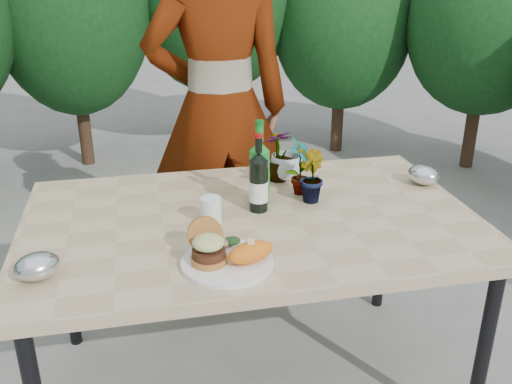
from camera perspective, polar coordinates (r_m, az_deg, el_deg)
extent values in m
plane|color=slate|center=(2.45, -0.41, -18.52)|extent=(80.00, 80.00, 0.00)
cube|color=tan|center=(2.04, -0.46, -3.01)|extent=(1.60, 1.00, 0.04)
cylinder|color=black|center=(2.16, 21.77, -14.88)|extent=(0.05, 0.05, 0.71)
cylinder|color=black|center=(2.58, -18.44, -7.76)|extent=(0.05, 0.05, 0.71)
cylinder|color=black|center=(2.77, 12.58, -4.77)|extent=(0.05, 0.05, 0.71)
cylinder|color=#382316|center=(4.82, -16.65, 5.14)|extent=(0.10, 0.10, 0.42)
ellipsoid|color=#17461B|center=(4.62, -18.21, 17.70)|extent=(1.20, 1.20, 1.70)
cylinder|color=#382316|center=(5.03, -3.93, 7.26)|extent=(0.10, 0.10, 0.50)
cylinder|color=#382316|center=(5.00, 8.08, 6.27)|extent=(0.10, 0.10, 0.38)
ellipsoid|color=#17461B|center=(4.82, 8.66, 15.82)|extent=(1.10, 1.10, 1.29)
cylinder|color=#382316|center=(4.87, 20.57, 4.90)|extent=(0.10, 0.10, 0.44)
ellipsoid|color=#17461B|center=(4.69, 22.13, 15.21)|extent=(1.16, 1.16, 1.33)
cylinder|color=white|center=(1.73, -2.89, -7.06)|extent=(0.28, 0.28, 0.01)
cylinder|color=#B7722D|center=(1.72, -4.73, -6.73)|extent=(0.11, 0.11, 0.02)
cylinder|color=#472314|center=(1.71, -4.75, -6.08)|extent=(0.10, 0.10, 0.02)
ellipsoid|color=beige|center=(1.69, -4.79, -5.06)|extent=(0.10, 0.10, 0.04)
cylinder|color=#B7722D|center=(1.76, -5.10, -4.23)|extent=(0.11, 0.06, 0.11)
ellipsoid|color=orange|center=(1.71, -0.55, -6.04)|extent=(0.17, 0.12, 0.06)
ellipsoid|color=olive|center=(1.80, -3.37, -5.10)|extent=(0.04, 0.04, 0.02)
ellipsoid|color=#193814|center=(1.81, -2.45, -4.91)|extent=(0.06, 0.04, 0.03)
cylinder|color=black|center=(2.04, 0.26, 0.61)|extent=(0.07, 0.07, 0.19)
cylinder|color=white|center=(2.05, 0.26, 0.12)|extent=(0.07, 0.07, 0.08)
cone|color=black|center=(2.00, 0.26, 3.54)|extent=(0.07, 0.07, 0.03)
cylinder|color=black|center=(1.99, 0.27, 4.71)|extent=(0.03, 0.03, 0.05)
cylinder|color=maroon|center=(1.98, 0.27, 5.64)|extent=(0.03, 0.03, 0.01)
cylinder|color=#178127|center=(2.10, 0.34, 1.49)|extent=(0.07, 0.07, 0.21)
cylinder|color=#198C26|center=(2.11, 0.34, 0.97)|extent=(0.08, 0.08, 0.08)
cone|color=#178127|center=(2.06, 0.35, 4.63)|extent=(0.07, 0.07, 0.04)
cylinder|color=#178127|center=(2.04, 0.35, 5.93)|extent=(0.03, 0.03, 0.06)
cylinder|color=#0C5919|center=(2.03, 0.35, 6.97)|extent=(0.03, 0.03, 0.02)
cylinder|color=white|center=(1.97, -4.52, -1.85)|extent=(0.07, 0.07, 0.09)
imported|color=#26551D|center=(2.18, 4.44, 2.53)|extent=(0.14, 0.14, 0.22)
imported|color=#27561D|center=(2.13, 5.48, 1.57)|extent=(0.10, 0.12, 0.19)
imported|color=#2B581E|center=(2.32, 2.29, 3.71)|extent=(0.15, 0.15, 0.21)
imported|color=silver|center=(2.34, 3.05, 2.49)|extent=(0.17, 0.17, 0.11)
ellipsoid|color=silver|center=(1.77, -21.01, -6.95)|extent=(0.16, 0.15, 0.08)
ellipsoid|color=silver|center=(2.39, 16.39, 1.66)|extent=(0.16, 0.17, 0.08)
imported|color=#8C5946|center=(2.67, -3.70, 8.14)|extent=(0.69, 0.45, 1.87)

